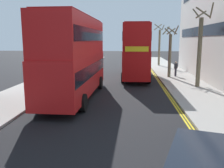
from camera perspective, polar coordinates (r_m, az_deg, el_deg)
sidewalk_right at (r=18.69m, az=19.89°, el=-2.75°), size 4.00×80.00×0.14m
sidewalk_left at (r=19.65m, az=-19.68°, el=-2.12°), size 4.00×80.00×0.14m
kerb_line_outer at (r=16.33m, az=14.62°, el=-4.52°), size 0.10×56.00×0.01m
kerb_line_inner at (r=16.30m, az=14.07°, el=-4.53°), size 0.10×56.00×0.01m
double_decker_bus_away at (r=17.27m, az=-8.57°, el=6.66°), size 2.97×10.86×5.64m
double_decker_bus_oncoming at (r=26.60m, az=5.59°, el=7.93°), size 2.88×10.83×5.64m
pedestrian_far at (r=27.69m, az=14.56°, el=3.49°), size 0.34×0.22×1.62m
street_tree_near at (r=39.15m, az=10.91°, el=8.71°), size 1.52×1.78×6.38m
street_tree_mid at (r=21.92m, az=19.70°, el=7.67°), size 1.61×1.52×6.79m
street_tree_far at (r=26.95m, az=13.30°, el=7.32°), size 1.59×1.51×5.38m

